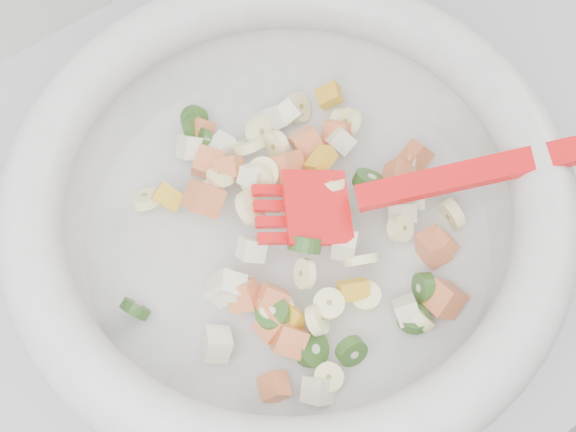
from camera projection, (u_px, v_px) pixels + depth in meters
counter at (235, 381)px, 1.01m from camera, size 2.00×0.60×0.90m
mixing_bowl at (289, 207)px, 0.56m from camera, size 0.43×0.43×0.13m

